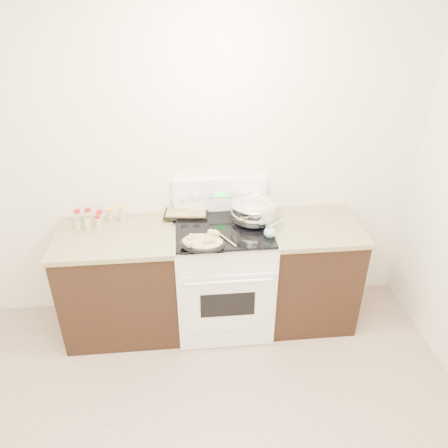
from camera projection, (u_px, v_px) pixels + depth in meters
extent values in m
cube|color=white|center=(175.00, 162.00, 3.45)|extent=(4.00, 0.05, 2.70)
cube|color=black|center=(122.00, 284.00, 3.57)|extent=(0.90, 0.64, 0.88)
cube|color=brown|center=(115.00, 237.00, 3.33)|extent=(0.93, 0.67, 0.04)
cube|color=black|center=(309.00, 273.00, 3.70)|extent=(0.70, 0.64, 0.88)
cube|color=brown|center=(315.00, 227.00, 3.46)|extent=(0.73, 0.67, 0.04)
cube|color=white|center=(223.00, 277.00, 3.62)|extent=(0.76, 0.66, 0.92)
cube|color=white|center=(228.00, 304.00, 3.33)|extent=(0.70, 0.01, 0.55)
cube|color=black|center=(228.00, 305.00, 3.32)|extent=(0.42, 0.01, 0.22)
cylinder|color=white|center=(228.00, 282.00, 3.17)|extent=(0.65, 0.02, 0.02)
cube|color=white|center=(227.00, 340.00, 3.52)|extent=(0.70, 0.01, 0.14)
cube|color=silver|center=(223.00, 229.00, 3.38)|extent=(0.78, 0.68, 0.01)
cube|color=black|center=(223.00, 228.00, 3.38)|extent=(0.74, 0.64, 0.01)
cube|color=white|center=(220.00, 194.00, 3.56)|extent=(0.76, 0.07, 0.28)
cylinder|color=white|center=(183.00, 197.00, 3.48)|extent=(0.06, 0.02, 0.06)
cylinder|color=white|center=(196.00, 196.00, 3.49)|extent=(0.06, 0.02, 0.06)
cylinder|color=white|center=(245.00, 194.00, 3.53)|extent=(0.06, 0.02, 0.06)
cylinder|color=white|center=(257.00, 193.00, 3.53)|extent=(0.06, 0.02, 0.06)
cube|color=#19E533|center=(220.00, 195.00, 3.51)|extent=(0.09, 0.00, 0.04)
cube|color=silver|center=(210.00, 195.00, 3.51)|extent=(0.05, 0.00, 0.05)
cube|color=silver|center=(230.00, 194.00, 3.52)|extent=(0.05, 0.00, 0.05)
ellipsoid|color=silver|center=(254.00, 213.00, 3.42)|extent=(0.42, 0.42, 0.21)
cylinder|color=silver|center=(253.00, 221.00, 3.45)|extent=(0.20, 0.20, 0.01)
torus|color=silver|center=(254.00, 204.00, 3.37)|extent=(0.37, 0.37, 0.02)
cylinder|color=silver|center=(254.00, 211.00, 3.40)|extent=(0.34, 0.34, 0.12)
cylinder|color=brown|center=(254.00, 205.00, 3.38)|extent=(0.32, 0.32, 0.00)
cube|color=beige|center=(255.00, 201.00, 3.42)|extent=(0.03, 0.03, 0.02)
cube|color=beige|center=(253.00, 197.00, 3.48)|extent=(0.04, 0.04, 0.02)
cube|color=beige|center=(246.00, 203.00, 3.40)|extent=(0.03, 0.03, 0.03)
cube|color=beige|center=(248.00, 210.00, 3.30)|extent=(0.03, 0.03, 0.02)
cube|color=beige|center=(272.00, 205.00, 3.36)|extent=(0.04, 0.04, 0.02)
cube|color=beige|center=(255.00, 196.00, 3.49)|extent=(0.04, 0.04, 0.02)
cube|color=beige|center=(255.00, 198.00, 3.47)|extent=(0.04, 0.04, 0.03)
cube|color=beige|center=(261.00, 210.00, 3.30)|extent=(0.04, 0.04, 0.03)
cube|color=beige|center=(262.00, 209.00, 3.30)|extent=(0.04, 0.04, 0.03)
cube|color=beige|center=(267.00, 199.00, 3.45)|extent=(0.03, 0.03, 0.02)
cube|color=beige|center=(252.00, 205.00, 3.37)|extent=(0.03, 0.03, 0.02)
cube|color=beige|center=(260.00, 212.00, 3.27)|extent=(0.03, 0.03, 0.02)
cube|color=beige|center=(263.00, 198.00, 3.47)|extent=(0.03, 0.03, 0.02)
cube|color=beige|center=(238.00, 207.00, 3.33)|extent=(0.04, 0.04, 0.02)
ellipsoid|color=black|center=(203.00, 243.00, 3.10)|extent=(0.37, 0.30, 0.08)
ellipsoid|color=tan|center=(202.00, 242.00, 3.09)|extent=(0.34, 0.27, 0.06)
sphere|color=tan|center=(211.00, 233.00, 3.13)|extent=(0.06, 0.06, 0.06)
sphere|color=tan|center=(216.00, 234.00, 3.12)|extent=(0.05, 0.05, 0.05)
sphere|color=tan|center=(209.00, 238.00, 3.07)|extent=(0.05, 0.05, 0.05)
sphere|color=tan|center=(190.00, 239.00, 3.07)|extent=(0.04, 0.04, 0.04)
sphere|color=tan|center=(189.00, 244.00, 3.00)|extent=(0.05, 0.05, 0.05)
sphere|color=tan|center=(207.00, 241.00, 3.04)|extent=(0.05, 0.05, 0.05)
sphere|color=tan|center=(212.00, 240.00, 3.05)|extent=(0.04, 0.04, 0.04)
sphere|color=tan|center=(191.00, 237.00, 3.09)|extent=(0.05, 0.05, 0.05)
cube|color=black|center=(186.00, 212.00, 3.56)|extent=(0.38, 0.28, 0.02)
cube|color=tan|center=(186.00, 211.00, 3.55)|extent=(0.34, 0.25, 0.02)
sphere|color=tan|center=(172.00, 208.00, 3.57)|extent=(0.03, 0.03, 0.03)
sphere|color=tan|center=(185.00, 209.00, 3.56)|extent=(0.04, 0.04, 0.04)
sphere|color=tan|center=(172.00, 207.00, 3.58)|extent=(0.04, 0.04, 0.04)
sphere|color=tan|center=(179.00, 207.00, 3.58)|extent=(0.04, 0.04, 0.04)
sphere|color=tan|center=(185.00, 207.00, 3.59)|extent=(0.04, 0.04, 0.04)
sphere|color=tan|center=(191.00, 205.00, 3.62)|extent=(0.05, 0.05, 0.05)
sphere|color=tan|center=(194.00, 213.00, 3.50)|extent=(0.04, 0.04, 0.04)
sphere|color=tan|center=(189.00, 205.00, 3.61)|extent=(0.03, 0.03, 0.03)
sphere|color=tan|center=(174.00, 210.00, 3.53)|extent=(0.03, 0.03, 0.03)
sphere|color=tan|center=(179.00, 210.00, 3.54)|extent=(0.04, 0.04, 0.04)
cylinder|color=tan|center=(225.00, 238.00, 3.22)|extent=(0.15, 0.25, 0.01)
sphere|color=tan|center=(219.00, 245.00, 3.13)|extent=(0.04, 0.04, 0.04)
sphere|color=#85B5C6|center=(270.00, 233.00, 3.24)|extent=(0.08, 0.08, 0.08)
cylinder|color=#85B5C6|center=(276.00, 223.00, 3.31)|extent=(0.18, 0.23, 0.07)
cylinder|color=#BFB28C|center=(78.00, 217.00, 3.45)|extent=(0.04, 0.04, 0.10)
cylinder|color=#B21414|center=(77.00, 211.00, 3.42)|extent=(0.05, 0.05, 0.02)
cylinder|color=#BFB28C|center=(89.00, 217.00, 3.46)|extent=(0.05, 0.05, 0.11)
cylinder|color=#B21414|center=(88.00, 210.00, 3.42)|extent=(0.05, 0.05, 0.02)
cylinder|color=#BFB28C|center=(100.00, 218.00, 3.45)|extent=(0.05, 0.05, 0.09)
cylinder|color=#B21414|center=(99.00, 212.00, 3.43)|extent=(0.05, 0.05, 0.02)
cylinder|color=#BFB28C|center=(110.00, 216.00, 3.48)|extent=(0.04, 0.04, 0.09)
cylinder|color=gold|center=(110.00, 210.00, 3.45)|extent=(0.05, 0.05, 0.02)
cylinder|color=#BFB28C|center=(122.00, 215.00, 3.47)|extent=(0.05, 0.05, 0.11)
cylinder|color=gold|center=(121.00, 208.00, 3.43)|extent=(0.05, 0.05, 0.02)
cylinder|color=#BFB28C|center=(78.00, 225.00, 3.36)|extent=(0.04, 0.04, 0.09)
cylinder|color=#B2B2B7|center=(76.00, 219.00, 3.34)|extent=(0.04, 0.04, 0.02)
cylinder|color=#BFB28C|center=(87.00, 223.00, 3.37)|extent=(0.05, 0.05, 0.11)
cylinder|color=#B2B2B7|center=(86.00, 216.00, 3.34)|extent=(0.05, 0.05, 0.02)
cylinder|color=#BFB28C|center=(98.00, 223.00, 3.38)|extent=(0.04, 0.04, 0.09)
cylinder|color=#B21414|center=(97.00, 217.00, 3.35)|extent=(0.04, 0.04, 0.02)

